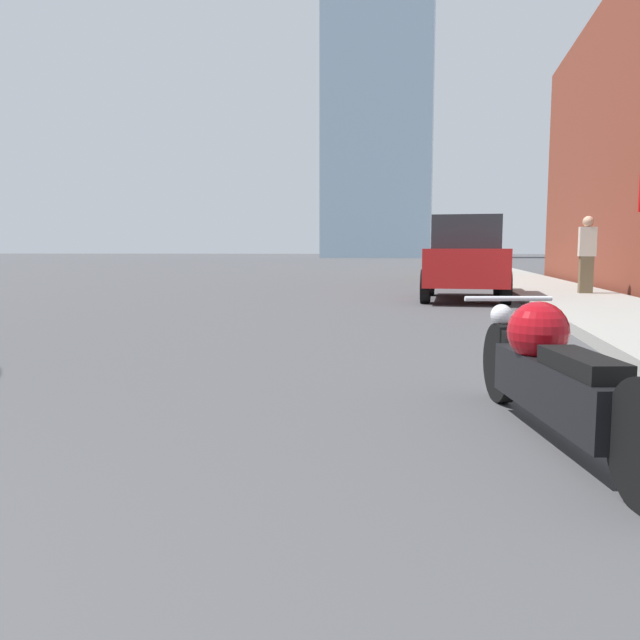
% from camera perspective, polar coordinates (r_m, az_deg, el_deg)
% --- Properties ---
extents(sidewalk, '(2.32, 240.00, 0.15)m').
position_cam_1_polar(sidewalk, '(39.97, 14.86, 4.68)').
color(sidewalk, gray).
rests_on(sidewalk, ground_plane).
extents(motorcycle, '(0.81, 2.50, 0.80)m').
position_cam_1_polar(motorcycle, '(3.91, 20.42, -4.65)').
color(motorcycle, black).
rests_on(motorcycle, ground_plane).
extents(parked_car_red, '(1.92, 3.95, 1.87)m').
position_cam_1_polar(parked_car_red, '(14.47, 13.13, 5.48)').
color(parked_car_red, red).
rests_on(parked_car_red, ground_plane).
extents(parked_car_yellow, '(1.99, 4.42, 1.75)m').
position_cam_1_polar(parked_car_yellow, '(26.97, 11.87, 5.70)').
color(parked_car_yellow, gold).
rests_on(parked_car_yellow, ground_plane).
extents(pedestrian, '(0.36, 0.24, 1.73)m').
position_cam_1_polar(pedestrian, '(15.33, 23.21, 5.60)').
color(pedestrian, brown).
rests_on(pedestrian, sidewalk).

